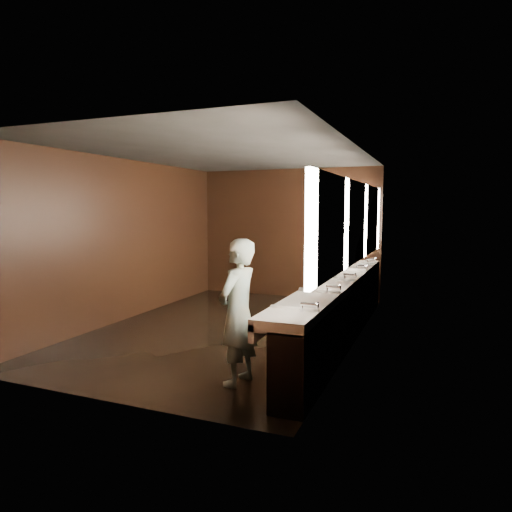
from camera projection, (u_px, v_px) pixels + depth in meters
The scene contains 10 objects.
floor at pixel (231, 329), 7.40m from camera, with size 6.00×6.00×0.00m, color black.
ceiling at pixel (230, 153), 7.11m from camera, with size 4.00×6.00×0.02m, color #2D2D2B.
wall_back at pixel (288, 233), 10.02m from camera, with size 4.00×0.02×2.80m, color black.
wall_front at pixel (100, 264), 4.49m from camera, with size 4.00×0.02×2.80m, color black.
wall_left at pixel (127, 240), 8.00m from camera, with size 0.02×6.00×2.80m, color black.
wall_right at pixel (357, 247), 6.51m from camera, with size 0.02×6.00×2.80m, color black.
sink_counter at pixel (341, 308), 6.68m from camera, with size 0.55×5.40×1.01m.
mirror_band at pixel (356, 222), 6.48m from camera, with size 0.06×5.03×1.15m.
person at pixel (238, 312), 5.02m from camera, with size 0.59×0.39×1.62m, color #7DB4BB.
trash_bin at pixel (314, 331), 6.15m from camera, with size 0.38×0.38×0.59m, color black.
Camera 1 is at (3.09, -6.56, 1.95)m, focal length 32.00 mm.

